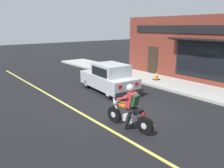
# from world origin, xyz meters

# --- Properties ---
(ground_plane) EXTENTS (80.00, 80.00, 0.00)m
(ground_plane) POSITION_xyz_m (0.00, 0.00, 0.00)
(ground_plane) COLOR black
(sidewalk_curb) EXTENTS (2.60, 22.00, 0.14)m
(sidewalk_curb) POSITION_xyz_m (4.97, 3.00, 0.07)
(sidewalk_curb) COLOR #ADAAA3
(sidewalk_curb) RESTS_ON ground
(lane_stripe) EXTENTS (0.12, 19.80, 0.01)m
(lane_stripe) POSITION_xyz_m (-1.80, 3.00, 0.00)
(lane_stripe) COLOR #D1C64C
(lane_stripe) RESTS_ON ground
(storefront_building) EXTENTS (1.25, 11.13, 4.20)m
(storefront_building) POSITION_xyz_m (6.50, 1.09, 2.11)
(storefront_building) COLOR maroon
(storefront_building) RESTS_ON ground
(motorcycle_with_rider) EXTENTS (0.63, 2.02, 1.62)m
(motorcycle_with_rider) POSITION_xyz_m (-1.17, -1.13, 0.68)
(motorcycle_with_rider) COLOR black
(motorcycle_with_rider) RESTS_ON ground
(car_hatchback) EXTENTS (1.99, 3.92, 1.57)m
(car_hatchback) POSITION_xyz_m (1.12, 2.93, 0.77)
(car_hatchback) COLOR black
(car_hatchback) RESTS_ON ground
(traffic_cone) EXTENTS (0.36, 0.36, 0.60)m
(traffic_cone) POSITION_xyz_m (4.87, 2.64, 0.43)
(traffic_cone) COLOR black
(traffic_cone) RESTS_ON sidewalk_curb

